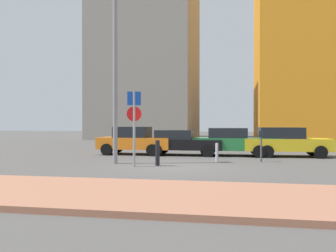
{
  "coord_description": "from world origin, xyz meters",
  "views": [
    {
      "loc": [
        2.51,
        -14.68,
        1.78
      ],
      "look_at": [
        -0.67,
        1.9,
        1.63
      ],
      "focal_mm": 39.23,
      "sensor_mm": 36.0,
      "label": 1
    }
  ],
  "objects_px": {
    "parking_meter": "(261,142)",
    "street_lamp": "(115,57)",
    "traffic_bollard_mid": "(158,153)",
    "parked_car_yellow": "(285,141)",
    "parked_car_green": "(235,142)",
    "traffic_bollard_near": "(217,152)",
    "parking_sign_post": "(134,119)",
    "parked_car_orange": "(135,140)",
    "parked_car_black": "(180,142)"
  },
  "relations": [
    {
      "from": "parked_car_green",
      "to": "traffic_bollard_near",
      "type": "distance_m",
      "value": 3.25
    },
    {
      "from": "parked_car_orange",
      "to": "parked_car_yellow",
      "type": "bearing_deg",
      "value": 1.39
    },
    {
      "from": "traffic_bollard_mid",
      "to": "parked_car_black",
      "type": "bearing_deg",
      "value": 88.2
    },
    {
      "from": "parking_sign_post",
      "to": "traffic_bollard_near",
      "type": "xyz_separation_m",
      "value": [
        3.18,
        2.61,
        -1.51
      ]
    },
    {
      "from": "parked_car_orange",
      "to": "parked_car_green",
      "type": "distance_m",
      "value": 5.53
    },
    {
      "from": "parking_meter",
      "to": "traffic_bollard_mid",
      "type": "height_order",
      "value": "parking_meter"
    },
    {
      "from": "parked_car_orange",
      "to": "parking_meter",
      "type": "height_order",
      "value": "parked_car_orange"
    },
    {
      "from": "parking_sign_post",
      "to": "traffic_bollard_near",
      "type": "relative_size",
      "value": 3.61
    },
    {
      "from": "parked_car_green",
      "to": "traffic_bollard_mid",
      "type": "height_order",
      "value": "parked_car_green"
    },
    {
      "from": "parking_meter",
      "to": "street_lamp",
      "type": "height_order",
      "value": "street_lamp"
    },
    {
      "from": "traffic_bollard_near",
      "to": "parked_car_orange",
      "type": "bearing_deg",
      "value": 148.05
    },
    {
      "from": "parking_meter",
      "to": "traffic_bollard_mid",
      "type": "distance_m",
      "value": 4.89
    },
    {
      "from": "parking_meter",
      "to": "traffic_bollard_mid",
      "type": "xyz_separation_m",
      "value": [
        -4.31,
        -2.27,
        -0.39
      ]
    },
    {
      "from": "traffic_bollard_mid",
      "to": "parking_meter",
      "type": "bearing_deg",
      "value": 27.73
    },
    {
      "from": "parked_car_orange",
      "to": "traffic_bollard_mid",
      "type": "relative_size",
      "value": 3.9
    },
    {
      "from": "parked_car_orange",
      "to": "parked_car_yellow",
      "type": "relative_size",
      "value": 0.92
    },
    {
      "from": "parking_meter",
      "to": "street_lamp",
      "type": "bearing_deg",
      "value": -163.64
    },
    {
      "from": "parking_sign_post",
      "to": "street_lamp",
      "type": "relative_size",
      "value": 0.38
    },
    {
      "from": "parked_car_black",
      "to": "traffic_bollard_mid",
      "type": "xyz_separation_m",
      "value": [
        -0.16,
        -5.05,
        -0.19
      ]
    },
    {
      "from": "parking_meter",
      "to": "parked_car_yellow",
      "type": "bearing_deg",
      "value": 65.03
    },
    {
      "from": "traffic_bollard_mid",
      "to": "parked_car_yellow",
      "type": "bearing_deg",
      "value": 42.65
    },
    {
      "from": "parking_meter",
      "to": "traffic_bollard_near",
      "type": "relative_size",
      "value": 1.67
    },
    {
      "from": "parked_car_green",
      "to": "traffic_bollard_near",
      "type": "xyz_separation_m",
      "value": [
        -0.78,
        -3.14,
        -0.34
      ]
    },
    {
      "from": "traffic_bollard_near",
      "to": "traffic_bollard_mid",
      "type": "distance_m",
      "value": 3.13
    },
    {
      "from": "parked_car_orange",
      "to": "parking_meter",
      "type": "relative_size",
      "value": 2.91
    },
    {
      "from": "parked_car_orange",
      "to": "parked_car_green",
      "type": "xyz_separation_m",
      "value": [
        5.53,
        0.17,
        -0.02
      ]
    },
    {
      "from": "parked_car_yellow",
      "to": "parking_sign_post",
      "type": "height_order",
      "value": "parking_sign_post"
    },
    {
      "from": "parking_sign_post",
      "to": "street_lamp",
      "type": "height_order",
      "value": "street_lamp"
    },
    {
      "from": "parked_car_green",
      "to": "parking_meter",
      "type": "relative_size",
      "value": 3.2
    },
    {
      "from": "parked_car_orange",
      "to": "parked_car_green",
      "type": "bearing_deg",
      "value": 1.8
    },
    {
      "from": "parked_car_black",
      "to": "parking_meter",
      "type": "bearing_deg",
      "value": -33.77
    },
    {
      "from": "parked_car_orange",
      "to": "parking_sign_post",
      "type": "height_order",
      "value": "parking_sign_post"
    },
    {
      "from": "parked_car_orange",
      "to": "parking_sign_post",
      "type": "relative_size",
      "value": 1.34
    },
    {
      "from": "street_lamp",
      "to": "parking_meter",
      "type": "bearing_deg",
      "value": 16.36
    },
    {
      "from": "parked_car_orange",
      "to": "parked_car_black",
      "type": "relative_size",
      "value": 0.94
    },
    {
      "from": "parking_meter",
      "to": "parking_sign_post",
      "type": "bearing_deg",
      "value": -151.67
    },
    {
      "from": "parked_car_black",
      "to": "parked_car_yellow",
      "type": "xyz_separation_m",
      "value": [
        5.55,
        0.21,
        0.08
      ]
    },
    {
      "from": "parked_car_yellow",
      "to": "street_lamp",
      "type": "relative_size",
      "value": 0.56
    },
    {
      "from": "parked_car_yellow",
      "to": "parking_meter",
      "type": "xyz_separation_m",
      "value": [
        -1.39,
        -2.99,
        0.12
      ]
    },
    {
      "from": "parked_car_orange",
      "to": "traffic_bollard_mid",
      "type": "height_order",
      "value": "parked_car_orange"
    },
    {
      "from": "parked_car_black",
      "to": "traffic_bollard_near",
      "type": "distance_m",
      "value": 3.67
    },
    {
      "from": "parked_car_orange",
      "to": "traffic_bollard_mid",
      "type": "xyz_separation_m",
      "value": [
        2.42,
        -5.06,
        -0.26
      ]
    },
    {
      "from": "parked_car_green",
      "to": "traffic_bollard_near",
      "type": "height_order",
      "value": "parked_car_green"
    },
    {
      "from": "parked_car_black",
      "to": "parked_car_yellow",
      "type": "relative_size",
      "value": 0.98
    },
    {
      "from": "parked_car_orange",
      "to": "street_lamp",
      "type": "bearing_deg",
      "value": -84.61
    },
    {
      "from": "parked_car_black",
      "to": "parking_sign_post",
      "type": "distance_m",
      "value": 5.79
    },
    {
      "from": "parked_car_green",
      "to": "street_lamp",
      "type": "relative_size",
      "value": 0.56
    },
    {
      "from": "parked_car_yellow",
      "to": "traffic_bollard_mid",
      "type": "bearing_deg",
      "value": -137.35
    },
    {
      "from": "parked_car_green",
      "to": "parked_car_yellow",
      "type": "bearing_deg",
      "value": 0.53
    },
    {
      "from": "traffic_bollard_near",
      "to": "parked_car_green",
      "type": "bearing_deg",
      "value": 76.06
    }
  ]
}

